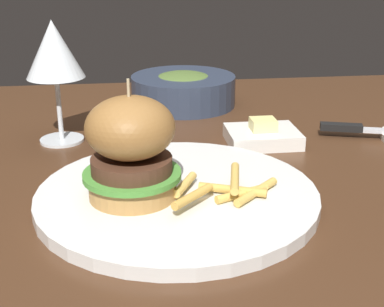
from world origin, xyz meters
name	(u,v)px	position (x,y,z in m)	size (l,w,h in m)	color
dining_table	(201,206)	(0.00, 0.00, 0.65)	(1.38, 0.80, 0.74)	#472B19
main_plate	(177,196)	(-0.05, -0.16, 0.75)	(0.31, 0.31, 0.01)	white
burger_sandwich	(131,148)	(-0.10, -0.17, 0.81)	(0.10, 0.10, 0.13)	#B78447
fries_pile	(227,189)	(0.00, -0.18, 0.76)	(0.12, 0.09, 0.02)	#E0B251
wine_glass	(54,52)	(-0.19, 0.05, 0.87)	(0.08, 0.08, 0.17)	silver
butter_dish	(263,135)	(0.09, 0.01, 0.75)	(0.10, 0.08, 0.04)	white
soup_bowl	(181,89)	(0.00, 0.22, 0.77)	(0.18, 0.18, 0.06)	#2D384C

